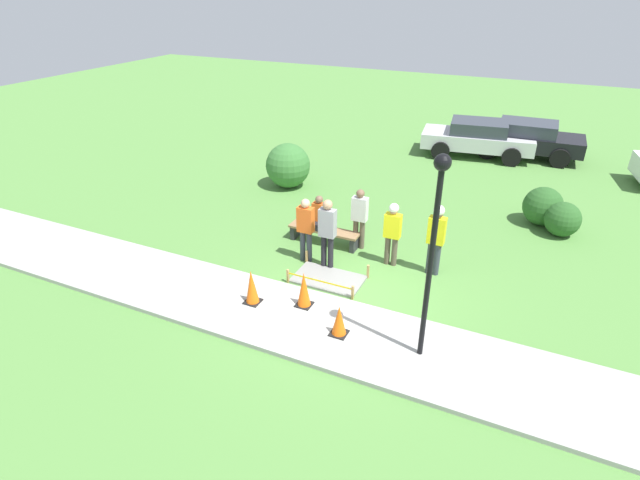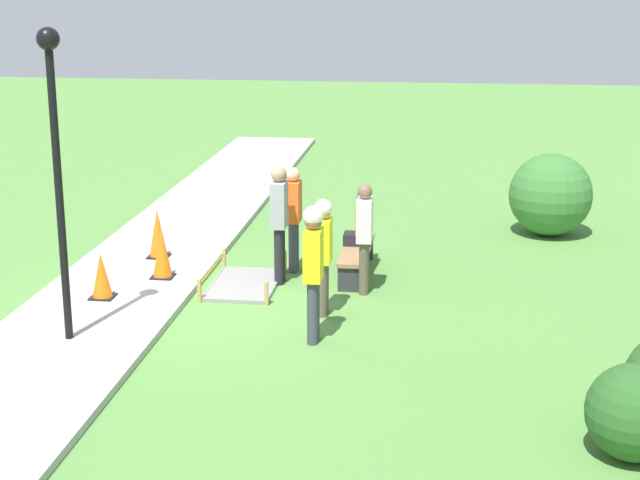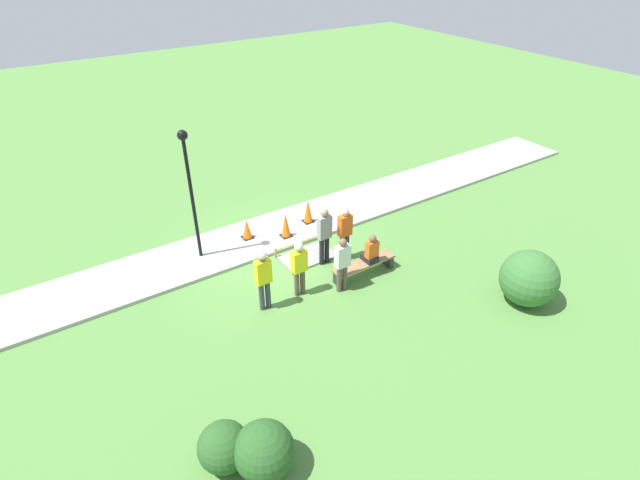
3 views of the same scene
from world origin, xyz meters
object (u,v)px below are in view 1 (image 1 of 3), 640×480
(parked_car_black, at_px, (526,138))
(lamppost_near, at_px, (434,233))
(traffic_cone_near_patch, at_px, (252,287))
(traffic_cone_far_patch, at_px, (304,289))
(worker_supervisor, at_px, (436,234))
(bystander_in_orange_shirt, at_px, (306,227))
(park_bench, at_px, (324,233))
(worker_assistant, at_px, (392,229))
(person_seated_on_bench, at_px, (319,215))
(traffic_cone_sidewalk_edge, at_px, (339,320))
(parked_car_silver, at_px, (477,137))
(bystander_in_gray_shirt, at_px, (360,216))
(bystander_in_white_shirt, at_px, (327,230))

(parked_car_black, bearing_deg, lamppost_near, -94.11)
(traffic_cone_near_patch, bearing_deg, lamppost_near, -1.32)
(traffic_cone_far_patch, height_order, lamppost_near, lamppost_near)
(worker_supervisor, xyz_separation_m, bystander_in_orange_shirt, (-3.05, -0.73, -0.13))
(traffic_cone_far_patch, bearing_deg, park_bench, 106.50)
(traffic_cone_far_patch, distance_m, worker_assistant, 2.88)
(traffic_cone_near_patch, distance_m, traffic_cone_far_patch, 1.13)
(person_seated_on_bench, relative_size, parked_car_black, 0.21)
(traffic_cone_sidewalk_edge, distance_m, lamppost_near, 2.76)
(worker_supervisor, bearing_deg, park_bench, 174.61)
(worker_supervisor, relative_size, parked_car_silver, 0.41)
(traffic_cone_sidewalk_edge, bearing_deg, bystander_in_gray_shirt, 105.33)
(bystander_in_gray_shirt, relative_size, parked_car_black, 0.39)
(parked_car_black, bearing_deg, worker_assistant, -103.46)
(traffic_cone_sidewalk_edge, xyz_separation_m, person_seated_on_bench, (-2.11, 3.55, 0.36))
(bystander_in_white_shirt, xyz_separation_m, lamppost_near, (2.94, -2.25, 1.61))
(traffic_cone_sidewalk_edge, height_order, park_bench, traffic_cone_sidewalk_edge)
(bystander_in_gray_shirt, bearing_deg, person_seated_on_bench, -172.39)
(traffic_cone_near_patch, relative_size, parked_car_silver, 0.18)
(worker_assistant, relative_size, bystander_in_gray_shirt, 1.00)
(traffic_cone_near_patch, height_order, traffic_cone_sidewalk_edge, traffic_cone_near_patch)
(traffic_cone_far_patch, xyz_separation_m, bystander_in_orange_shirt, (-0.90, 1.90, 0.45))
(traffic_cone_far_patch, relative_size, worker_assistant, 0.49)
(parked_car_silver, relative_size, parked_car_black, 1.04)
(bystander_in_gray_shirt, distance_m, parked_car_silver, 9.30)
(traffic_cone_sidewalk_edge, bearing_deg, worker_assistant, 89.50)
(traffic_cone_near_patch, bearing_deg, park_bench, 86.43)
(traffic_cone_sidewalk_edge, bearing_deg, bystander_in_orange_shirt, 128.35)
(park_bench, relative_size, worker_supervisor, 1.08)
(park_bench, relative_size, parked_car_silver, 0.44)
(bystander_in_white_shirt, distance_m, parked_car_black, 11.78)
(bystander_in_white_shirt, distance_m, parked_car_silver, 10.66)
(worker_supervisor, height_order, bystander_in_white_shirt, bystander_in_white_shirt)
(person_seated_on_bench, xyz_separation_m, parked_car_black, (4.33, 10.05, -0.04))
(worker_supervisor, distance_m, parked_car_black, 10.45)
(bystander_in_gray_shirt, bearing_deg, worker_assistant, -25.07)
(bystander_in_gray_shirt, relative_size, bystander_in_white_shirt, 0.90)
(bystander_in_gray_shirt, bearing_deg, parked_car_black, 71.91)
(lamppost_near, bearing_deg, traffic_cone_near_patch, 178.68)
(park_bench, distance_m, parked_car_silver, 9.69)
(park_bench, xyz_separation_m, parked_car_black, (4.15, 10.10, 0.43))
(bystander_in_orange_shirt, bearing_deg, traffic_cone_sidewalk_edge, -51.65)
(worker_assistant, distance_m, bystander_in_gray_shirt, 1.15)
(traffic_cone_near_patch, distance_m, traffic_cone_sidewalk_edge, 2.15)
(traffic_cone_sidewalk_edge, height_order, bystander_in_white_shirt, bystander_in_white_shirt)
(worker_supervisor, distance_m, lamppost_near, 3.51)
(bystander_in_orange_shirt, height_order, bystander_in_white_shirt, bystander_in_white_shirt)
(bystander_in_white_shirt, relative_size, parked_car_black, 0.43)
(park_bench, bearing_deg, bystander_in_orange_shirt, -92.11)
(worker_assistant, relative_size, bystander_in_white_shirt, 0.91)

